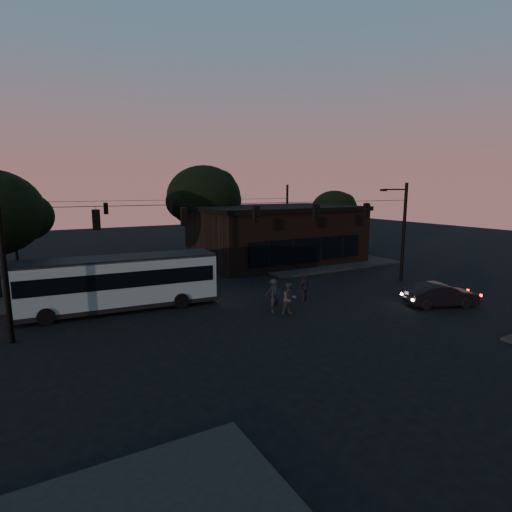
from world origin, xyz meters
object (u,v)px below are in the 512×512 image
car (441,295)px  pedestrian_a (275,296)px  pedestrian_b (289,299)px  building (276,234)px  pedestrian_d (274,292)px  bus (120,280)px  pedestrian_c (304,287)px

car → pedestrian_a: size_ratio=2.25×
car → pedestrian_b: bearing=92.4°
pedestrian_a → car: bearing=-51.2°
car → building: bearing=23.5°
pedestrian_a → pedestrian_d: pedestrian_a is taller
pedestrian_a → pedestrian_b: 0.97m
car → pedestrian_a: bearing=88.5°
bus → pedestrian_c: bearing=-15.0°
bus → pedestrian_b: 9.95m
building → pedestrian_b: (-8.44, -14.80, -1.80)m
building → pedestrian_c: 14.35m
building → pedestrian_d: (-8.14, -12.65, -1.91)m
bus → pedestrian_a: (7.69, -4.82, -0.81)m
building → pedestrian_b: bearing=-119.7°
pedestrian_b → bus: bearing=150.0°
building → pedestrian_d: building is taller
building → car: 18.08m
car → pedestrian_b: pedestrian_b is taller
pedestrian_c → pedestrian_d: (-2.15, 0.25, -0.07)m
pedestrian_a → pedestrian_d: size_ratio=1.19×
pedestrian_a → pedestrian_d: bearing=32.8°
building → car: bearing=-88.3°
bus → pedestrian_c: bus is taller
building → pedestrian_a: 16.59m
pedestrian_c → pedestrian_d: bearing=-29.1°
car → pedestrian_b: (-8.96, 3.16, 0.20)m
building → pedestrian_a: size_ratio=8.09×
pedestrian_b → building: bearing=65.4°
building → pedestrian_b: size_ratio=8.47×
building → pedestrian_a: (-8.86, -13.92, -1.76)m
building → pedestrian_b: building is taller
pedestrian_b → pedestrian_c: size_ratio=1.05×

